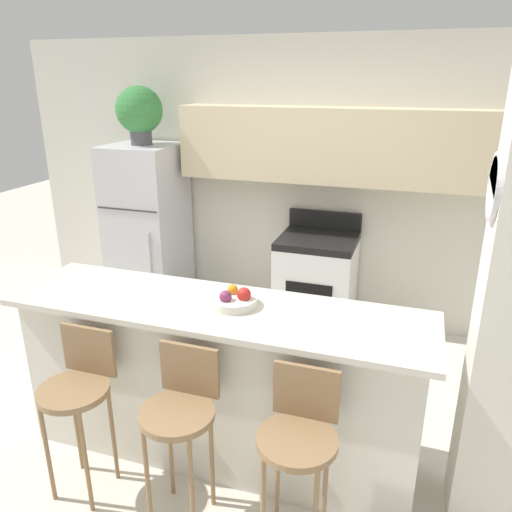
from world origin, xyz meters
name	(u,v)px	position (x,y,z in m)	size (l,w,h in m)	color
ground_plane	(220,451)	(0.00, 0.00, 0.00)	(14.00, 14.00, 0.00)	beige
wall_back	(315,171)	(0.12, 2.00, 1.43)	(5.60, 0.38, 2.55)	silver
counter_bar	(218,382)	(0.00, 0.00, 0.51)	(2.42, 0.64, 1.00)	silver
refrigerator	(148,231)	(-1.41, 1.68, 0.82)	(0.63, 0.68, 1.63)	silver
stove_range	(316,285)	(0.23, 1.72, 0.46)	(0.66, 0.62, 1.07)	white
bar_stool_left	(79,390)	(-0.61, -0.47, 0.63)	(0.38, 0.38, 0.95)	olive
bar_stool_mid	(181,412)	(0.00, -0.47, 0.63)	(0.38, 0.38, 0.95)	olive
bar_stool_right	(299,438)	(0.61, -0.47, 0.63)	(0.38, 0.38, 0.95)	olive
potted_plant_on_fridge	(139,112)	(-1.41, 1.68, 1.92)	(0.41, 0.41, 0.51)	#4C4C51
fruit_bowl	(234,300)	(0.10, 0.03, 1.04)	(0.26, 0.26, 0.11)	silver
trash_bin	(192,308)	(-0.88, 1.45, 0.19)	(0.28, 0.28, 0.38)	#59595B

